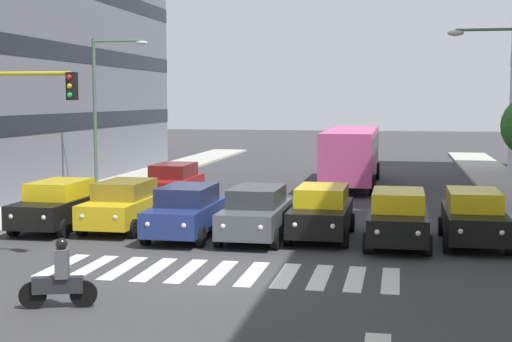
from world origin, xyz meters
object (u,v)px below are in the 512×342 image
at_px(car_4, 186,211).
at_px(car_0, 474,217).
at_px(street_lamp_right, 103,100).
at_px(bus_behind_traffic, 352,151).
at_px(car_1, 398,217).
at_px(car_row2_0, 173,183).
at_px(car_3, 256,213).
at_px(car_6, 58,205).
at_px(car_2, 321,212).
at_px(motorcycle_with_rider, 59,279).
at_px(car_5, 124,205).

bearing_deg(car_4, car_0, -176.39).
relative_size(car_0, street_lamp_right, 0.61).
bearing_deg(bus_behind_traffic, car_0, 107.59).
bearing_deg(car_1, car_row2_0, -38.85).
distance_m(car_3, car_4, 2.35).
relative_size(car_4, car_6, 1.00).
height_order(car_2, street_lamp_right, street_lamp_right).
xyz_separation_m(car_3, motorcycle_with_rider, (2.72, 8.70, -0.24)).
xyz_separation_m(car_5, bus_behind_traffic, (-7.03, -14.85, 0.97)).
bearing_deg(car_5, car_3, 169.45).
distance_m(motorcycle_with_rider, street_lamp_right, 18.87).
bearing_deg(car_4, car_3, -177.44).
relative_size(car_2, street_lamp_right, 0.61).
bearing_deg(car_6, car_2, -178.91).
xyz_separation_m(car_6, car_row2_0, (-1.87, -7.43, 0.00)).
bearing_deg(car_0, bus_behind_traffic, -72.41).
xyz_separation_m(car_4, car_5, (2.60, -1.03, 0.00)).
bearing_deg(street_lamp_right, car_1, 146.92).
bearing_deg(car_3, car_4, 2.56).
bearing_deg(car_5, car_0, 177.88).
distance_m(car_6, motorcycle_with_rider, 10.21).
xyz_separation_m(car_0, street_lamp_right, (15.83, -8.21, 3.66)).
bearing_deg(car_4, car_row2_0, -69.49).
height_order(car_row2_0, motorcycle_with_rider, car_row2_0).
distance_m(car_2, car_6, 9.29).
relative_size(car_0, car_2, 1.00).
bearing_deg(bus_behind_traffic, car_row2_0, 46.68).
relative_size(car_0, car_6, 1.00).
bearing_deg(car_3, car_5, -10.55).
distance_m(car_0, car_2, 4.85).
bearing_deg(car_5, car_row2_0, -86.77).
height_order(car_4, car_row2_0, same).
xyz_separation_m(car_2, car_row2_0, (7.42, -7.26, 0.00)).
bearing_deg(street_lamp_right, car_6, 101.64).
xyz_separation_m(car_3, car_4, (2.34, 0.10, 0.00)).
xyz_separation_m(car_2, bus_behind_traffic, (0.00, -15.13, 0.97)).
relative_size(car_4, bus_behind_traffic, 0.42).
bearing_deg(car_1, motorcycle_with_rider, 49.76).
height_order(car_3, car_6, same).
bearing_deg(car_6, car_5, -168.63).
xyz_separation_m(car_3, car_6, (7.21, -0.47, 0.00)).
height_order(car_4, bus_behind_traffic, bus_behind_traffic).
bearing_deg(car_5, car_4, 158.48).
distance_m(car_2, street_lamp_right, 14.10).
bearing_deg(car_row2_0, car_4, 110.51).
height_order(car_3, car_4, same).
height_order(car_2, bus_behind_traffic, bus_behind_traffic).
bearing_deg(bus_behind_traffic, car_3, 82.47).
relative_size(car_4, motorcycle_with_rider, 2.69).
relative_size(car_5, street_lamp_right, 0.61).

